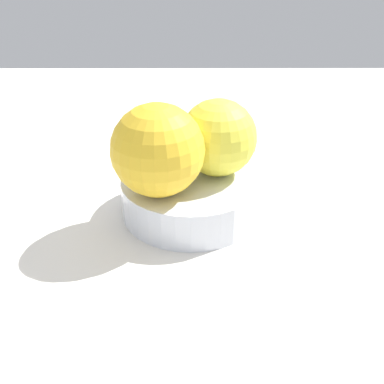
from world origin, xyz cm
name	(u,v)px	position (x,y,z in cm)	size (l,w,h in cm)	color
ground_plane	(192,219)	(0.00, 0.00, -1.00)	(110.00, 110.00, 2.00)	silver
fruit_bowl	(192,196)	(0.00, 0.00, 1.86)	(14.21, 14.21, 3.93)	silver
orange_in_bowl_0	(219,138)	(1.39, -2.73, 7.82)	(7.77, 7.77, 7.77)	yellow
orange_in_bowl_1	(159,150)	(-2.58, 3.04, 8.31)	(8.76, 8.76, 8.76)	yellow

